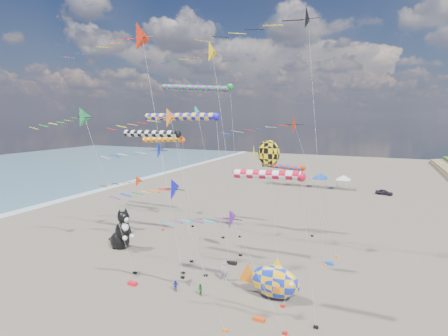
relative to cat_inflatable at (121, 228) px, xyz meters
name	(u,v)px	position (x,y,z in m)	size (l,w,h in m)	color
ground	(146,330)	(12.75, -12.55, -2.58)	(260.00, 260.00, 0.00)	brown
delta_kite_0	(202,53)	(9.44, 3.62, 20.56)	(12.13, 2.52, 24.66)	yellow
delta_kite_1	(294,126)	(19.12, 7.65, 12.41)	(13.27, 2.47, 16.49)	red
delta_kite_2	(284,23)	(18.45, 4.76, 23.09)	(15.81, 2.54, 27.26)	black
delta_kite_3	(146,40)	(7.37, -4.01, 20.67)	(12.70, 2.78, 24.88)	red
delta_kite_4	(162,120)	(8.08, -2.70, 13.12)	(11.30, 2.17, 17.09)	orange
delta_kite_5	(90,120)	(0.97, -5.09, 13.18)	(11.43, 2.20, 17.16)	#1D8140
delta_kite_6	(149,154)	(6.70, -3.13, 9.69)	(10.29, 1.97, 13.61)	#1830CF
delta_kite_7	(183,193)	(14.93, -10.36, 7.82)	(8.42, 1.87, 11.67)	#0E13D1
delta_kite_8	(141,182)	(-2.75, 7.85, 4.09)	(8.83, 1.80, 7.93)	#ED3406
delta_kite_9	(193,115)	(5.62, 8.27, 13.74)	(9.98, 2.01, 17.65)	#22C5BB
delta_kite_10	(230,223)	(18.12, -8.86, 5.47)	(9.54, 1.72, 9.30)	#5A178E
windsock_0	(165,140)	(-0.57, 10.92, 10.10)	(8.50, 0.84, 13.15)	#EF4E14
windsock_1	(153,134)	(5.25, -0.20, 11.55)	(8.76, 0.81, 14.59)	black
windsock_2	(285,167)	(16.79, 13.72, 6.68)	(7.33, 0.70, 9.68)	red
windsock_3	(271,176)	(20.81, -7.18, 9.03)	(6.97, 0.73, 12.06)	red
windsock_4	(199,88)	(5.85, 9.53, 17.20)	(11.70, 0.84, 20.27)	#188935
windsock_5	(184,117)	(8.30, 1.33, 13.43)	(10.43, 0.86, 16.49)	#1F14D1
angelfish_kite	(267,155)	(18.15, 0.34, 9.80)	(3.74, 3.02, 13.80)	yellow
cat_inflatable	(121,228)	(0.00, 0.00, 0.00)	(3.82, 1.91, 5.15)	black
fish_inflatable	(274,281)	(20.44, -4.25, -0.92)	(5.91, 2.11, 3.93)	#1430C4
person_adult	(224,272)	(15.00, -2.79, -1.64)	(0.68, 0.45, 1.87)	gray
child_green	(200,290)	(14.18, -6.38, -2.02)	(0.54, 0.42, 1.12)	#1F7027
child_blue	(175,286)	(11.68, -6.57, -2.04)	(0.63, 0.26, 1.07)	#1F2098
kite_bag_0	(133,284)	(7.26, -7.19, -2.43)	(0.90, 0.44, 0.30)	red
kite_bag_1	(329,263)	(23.98, 5.24, -2.43)	(0.90, 0.44, 0.30)	#1255B6
kite_bag_2	(259,319)	(20.28, -7.99, -2.43)	(0.90, 0.44, 0.30)	#D64612
kite_bag_3	(233,263)	(14.30, 1.05, -2.43)	(0.90, 0.44, 0.30)	black
tent_row	(309,173)	(14.25, 47.45, 0.57)	(19.20, 4.20, 3.80)	silver
parked_car	(384,192)	(30.01, 45.45, -2.01)	(1.34, 3.33, 1.14)	#26262D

